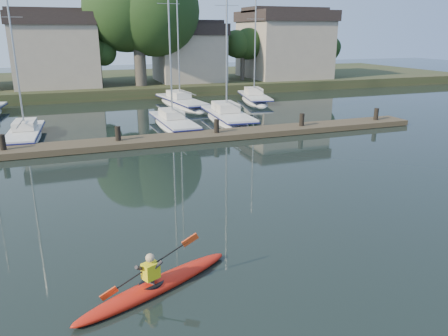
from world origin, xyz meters
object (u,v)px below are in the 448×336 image
object	(u,v)px
sailboat_1	(26,141)
sailboat_7	(254,103)
sailboat_2	(174,129)
sailboat_6	(181,107)
sailboat_3	(227,124)
kayak	(156,283)
dock	(169,139)

from	to	relation	value
sailboat_1	sailboat_7	distance (m)	21.71
sailboat_2	sailboat_6	distance (m)	9.33
sailboat_3	kayak	bearing A→B (deg)	-112.40
kayak	dock	xyz separation A→B (m)	(3.97, 15.26, 0.02)
dock	kayak	bearing A→B (deg)	-104.58
dock	sailboat_2	bearing A→B (deg)	73.19
sailboat_2	sailboat_7	world-z (taller)	sailboat_2
sailboat_1	sailboat_6	world-z (taller)	sailboat_6
sailboat_6	sailboat_2	bearing A→B (deg)	-114.95
sailboat_3	sailboat_7	bearing A→B (deg)	57.67
dock	sailboat_1	distance (m)	9.14
dock	sailboat_3	size ratio (longest dim) A/B	2.41
dock	sailboat_3	xyz separation A→B (m)	(5.56, 4.91, -0.41)
kayak	sailboat_6	distance (m)	29.64
sailboat_2	sailboat_7	size ratio (longest dim) A/B	1.08
kayak	sailboat_1	xyz separation A→B (m)	(-4.24, 19.26, -0.35)
sailboat_7	dock	bearing A→B (deg)	-119.23
sailboat_1	sailboat_3	size ratio (longest dim) A/B	0.88
dock	sailboat_2	size ratio (longest dim) A/B	2.43
sailboat_6	dock	bearing A→B (deg)	-114.57
dock	sailboat_1	size ratio (longest dim) A/B	2.74
sailboat_2	sailboat_3	size ratio (longest dim) A/B	0.99
sailboat_2	sailboat_3	distance (m)	4.28
sailboat_2	sailboat_6	world-z (taller)	sailboat_6
sailboat_1	sailboat_2	size ratio (longest dim) A/B	0.89
kayak	sailboat_1	bearing A→B (deg)	77.47
dock	sailboat_6	distance (m)	13.89
kayak	sailboat_2	world-z (taller)	sailboat_2
kayak	sailboat_1	world-z (taller)	sailboat_1
sailboat_1	sailboat_6	bearing A→B (deg)	40.23
sailboat_7	kayak	bearing A→B (deg)	-106.79
sailboat_6	sailboat_7	size ratio (longest dim) A/B	1.22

